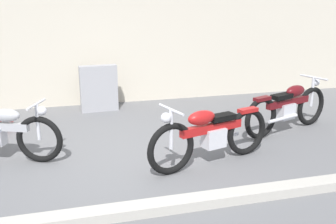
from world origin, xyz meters
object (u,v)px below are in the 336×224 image
at_px(motorcycle_maroon, 288,107).
at_px(motorcycle_red, 210,134).
at_px(stone_marker, 99,88).
at_px(helmet, 6,124).

relative_size(motorcycle_maroon, motorcycle_red, 0.98).
distance_m(motorcycle_maroon, motorcycle_red, 2.14).
height_order(stone_marker, motorcycle_maroon, stone_marker).
relative_size(helmet, motorcycle_maroon, 0.13).
height_order(helmet, motorcycle_red, motorcycle_red).
bearing_deg(motorcycle_red, stone_marker, -84.94).
xyz_separation_m(stone_marker, helmet, (-1.79, -0.87, -0.36)).
height_order(motorcycle_maroon, motorcycle_red, motorcycle_red).
bearing_deg(motorcycle_maroon, stone_marker, 125.15).
bearing_deg(stone_marker, motorcycle_red, -68.75).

